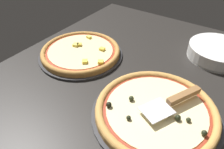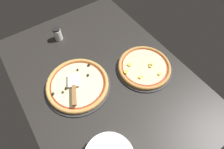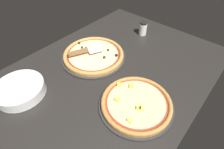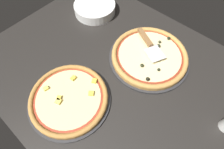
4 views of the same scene
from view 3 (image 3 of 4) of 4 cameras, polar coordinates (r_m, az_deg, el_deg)
name	(u,v)px [view 3 (image 3 of 4)]	position (r cm, az deg, el deg)	size (l,w,h in cm)	color
ground_plane	(110,74)	(104.63, -0.58, 0.25)	(141.40, 100.88, 3.60)	black
pizza_pan_front	(94,57)	(113.70, -5.98, 5.76)	(40.86, 40.86, 1.00)	#2D2D30
pizza_front	(94,55)	(112.55, -6.05, 6.51)	(38.41, 38.41, 3.87)	#C68E47
pizza_pan_back	(136,105)	(87.68, 7.84, -9.84)	(36.75, 36.75, 1.00)	#2D2D30
pizza_back	(136,103)	(86.27, 7.94, -9.15)	(34.55, 34.55, 3.00)	#B77F3D
serving_spatula	(82,51)	(110.61, -9.82, 7.43)	(21.38, 13.71, 2.00)	silver
plate_stack	(20,90)	(101.64, -27.81, -4.40)	(24.83, 24.83, 5.60)	white
parmesan_shaker	(143,28)	(136.04, 10.05, 14.59)	(5.74, 5.74, 9.88)	white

